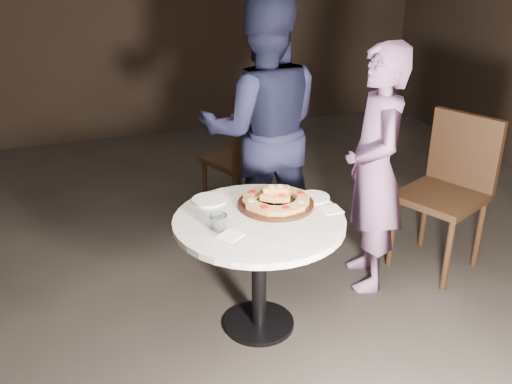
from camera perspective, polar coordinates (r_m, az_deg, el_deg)
floor at (r=3.46m, az=1.75°, el=-11.48°), size 7.00×7.00×0.00m
table at (r=3.02m, az=0.31°, el=-4.80°), size 0.93×0.93×0.68m
serving_board at (r=3.10m, az=1.99°, el=-1.19°), size 0.42×0.42×0.02m
focaccia_pile at (r=3.09m, az=2.00°, el=-0.58°), size 0.37×0.37×0.10m
plate_left at (r=3.17m, az=-4.71°, el=-0.79°), size 0.24×0.24×0.01m
plate_right at (r=3.20m, az=5.78°, el=-0.52°), size 0.23×0.23×0.01m
water_glass at (r=2.83m, az=-3.79°, el=-3.08°), size 0.11×0.11×0.08m
napkin_near at (r=2.80m, az=-2.58°, el=-4.36°), size 0.14×0.14×0.01m
napkin_far at (r=3.08m, az=7.49°, el=-1.76°), size 0.11×0.11×0.01m
chair_far at (r=4.29m, az=-1.13°, el=3.76°), size 0.56×0.57×0.90m
chair_right at (r=3.86m, az=18.88°, el=0.97°), size 0.64×0.63×1.00m
diner_navy at (r=3.73m, az=0.66°, el=6.19°), size 0.97×0.83×1.73m
diner_teal at (r=3.44m, az=11.77°, el=2.11°), size 0.49×0.62×1.50m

